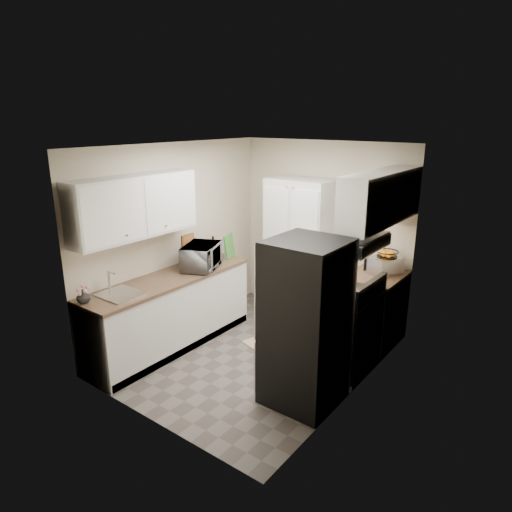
% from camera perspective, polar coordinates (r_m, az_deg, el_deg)
% --- Properties ---
extents(ground, '(3.20, 3.20, 0.00)m').
position_cam_1_polar(ground, '(5.73, -0.15, -12.24)').
color(ground, '#56514C').
rests_on(ground, ground).
extents(room_shell, '(2.64, 3.24, 2.52)m').
position_cam_1_polar(room_shell, '(5.13, -0.39, 3.81)').
color(room_shell, beige).
rests_on(room_shell, ground).
extents(pantry_cabinet, '(0.90, 0.55, 2.00)m').
position_cam_1_polar(pantry_cabinet, '(6.45, 5.50, 0.76)').
color(pantry_cabinet, silver).
rests_on(pantry_cabinet, ground).
extents(base_cabinet_left, '(0.60, 2.30, 0.88)m').
position_cam_1_polar(base_cabinet_left, '(5.85, -10.55, -7.06)').
color(base_cabinet_left, silver).
rests_on(base_cabinet_left, ground).
extents(countertop_left, '(0.63, 2.33, 0.04)m').
position_cam_1_polar(countertop_left, '(5.68, -10.80, -2.82)').
color(countertop_left, brown).
rests_on(countertop_left, base_cabinet_left).
extents(base_cabinet_right, '(0.60, 0.80, 0.88)m').
position_cam_1_polar(base_cabinet_right, '(6.03, 14.42, -6.57)').
color(base_cabinet_right, silver).
rests_on(base_cabinet_right, ground).
extents(countertop_right, '(0.63, 0.83, 0.04)m').
position_cam_1_polar(countertop_right, '(5.87, 14.74, -2.45)').
color(countertop_right, brown).
rests_on(countertop_right, base_cabinet_right).
extents(electric_range, '(0.71, 0.78, 1.13)m').
position_cam_1_polar(electric_range, '(5.35, 10.88, -9.01)').
color(electric_range, '#B7B7BC').
rests_on(electric_range, ground).
extents(refrigerator, '(0.70, 0.72, 1.70)m').
position_cam_1_polar(refrigerator, '(4.57, 6.20, -8.36)').
color(refrigerator, '#B7B7BC').
rests_on(refrigerator, ground).
extents(microwave, '(0.59, 0.68, 0.32)m').
position_cam_1_polar(microwave, '(5.90, -6.85, -0.07)').
color(microwave, silver).
rests_on(microwave, countertop_left).
extents(wine_bottle, '(0.08, 0.08, 0.31)m').
position_cam_1_polar(wine_bottle, '(6.22, -5.36, 0.84)').
color(wine_bottle, black).
rests_on(wine_bottle, countertop_left).
extents(flower_vase, '(0.18, 0.18, 0.15)m').
position_cam_1_polar(flower_vase, '(5.14, -20.78, -4.73)').
color(flower_vase, silver).
rests_on(flower_vase, countertop_left).
extents(cutting_board, '(0.10, 0.26, 0.33)m').
position_cam_1_polar(cutting_board, '(6.33, -3.36, 1.25)').
color(cutting_board, '#3F8734').
rests_on(cutting_board, countertop_left).
extents(toaster_oven, '(0.43, 0.47, 0.22)m').
position_cam_1_polar(toaster_oven, '(5.89, 15.77, -1.14)').
color(toaster_oven, '#A9AAAE').
rests_on(toaster_oven, countertop_right).
extents(fruit_basket, '(0.36, 0.36, 0.11)m').
position_cam_1_polar(fruit_basket, '(5.86, 16.09, 0.46)').
color(fruit_basket, orange).
rests_on(fruit_basket, toaster_oven).
extents(kitchen_mat, '(0.73, 0.96, 0.01)m').
position_cam_1_polar(kitchen_mat, '(6.07, 2.99, -10.42)').
color(kitchen_mat, tan).
rests_on(kitchen_mat, ground).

